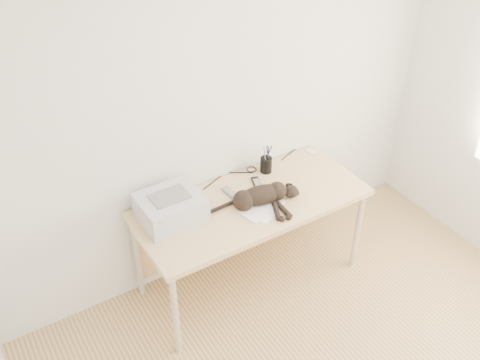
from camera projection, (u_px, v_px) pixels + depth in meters
wall_back at (223, 106)px, 3.54m from camera, size 3.50×0.00×3.50m
desk at (245, 209)px, 3.76m from camera, size 1.60×0.70×0.74m
printer at (171, 208)px, 3.42m from camera, size 0.40×0.34×0.19m
papers at (261, 207)px, 3.56m from camera, size 0.36×0.31×0.01m
cat at (259, 197)px, 3.56m from camera, size 0.62×0.36×0.14m
mug at (189, 192)px, 3.64m from camera, size 0.12×0.12×0.08m
pen_cup at (266, 164)px, 3.87m from camera, size 0.09×0.09×0.22m
remote_grey at (231, 194)px, 3.67m from camera, size 0.06×0.18×0.02m
remote_black at (258, 185)px, 3.75m from camera, size 0.10×0.19×0.02m
mouse at (310, 150)px, 4.11m from camera, size 0.09×0.11×0.03m
cable_tangle at (228, 178)px, 3.83m from camera, size 1.36×0.08×0.01m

